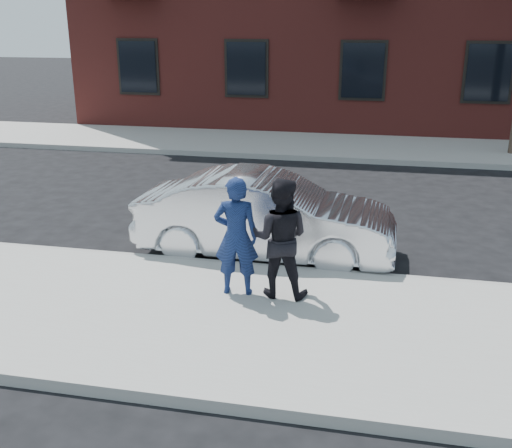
# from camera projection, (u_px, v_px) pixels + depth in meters

# --- Properties ---
(ground) EXTENTS (100.00, 100.00, 0.00)m
(ground) POSITION_uv_depth(u_px,v_px,m) (309.00, 326.00, 7.77)
(ground) COLOR black
(ground) RESTS_ON ground
(near_sidewalk) EXTENTS (50.00, 3.50, 0.15)m
(near_sidewalk) POSITION_uv_depth(u_px,v_px,m) (307.00, 330.00, 7.51)
(near_sidewalk) COLOR #9C9B94
(near_sidewalk) RESTS_ON ground
(near_curb) EXTENTS (50.00, 0.10, 0.15)m
(near_curb) POSITION_uv_depth(u_px,v_px,m) (321.00, 274.00, 9.18)
(near_curb) COLOR #999691
(near_curb) RESTS_ON ground
(far_sidewalk) EXTENTS (50.00, 3.50, 0.15)m
(far_sidewalk) POSITION_uv_depth(u_px,v_px,m) (353.00, 147.00, 18.16)
(far_sidewalk) COLOR #9C9B94
(far_sidewalk) RESTS_ON ground
(far_curb) EXTENTS (50.00, 0.10, 0.15)m
(far_curb) POSITION_uv_depth(u_px,v_px,m) (350.00, 160.00, 16.49)
(far_curb) COLOR #999691
(far_curb) RESTS_ON ground
(silver_sedan) EXTENTS (4.27, 1.57, 1.40)m
(silver_sedan) POSITION_uv_depth(u_px,v_px,m) (266.00, 216.00, 9.86)
(silver_sedan) COLOR silver
(silver_sedan) RESTS_ON ground
(man_hoodie) EXTENTS (0.65, 0.51, 1.67)m
(man_hoodie) POSITION_uv_depth(u_px,v_px,m) (236.00, 236.00, 8.12)
(man_hoodie) COLOR navy
(man_hoodie) RESTS_ON near_sidewalk
(man_peacoat) EXTENTS (0.81, 0.64, 1.66)m
(man_peacoat) POSITION_uv_depth(u_px,v_px,m) (280.00, 238.00, 8.07)
(man_peacoat) COLOR black
(man_peacoat) RESTS_ON near_sidewalk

